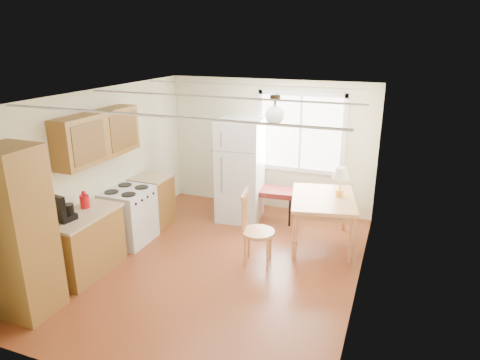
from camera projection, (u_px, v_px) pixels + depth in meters
The scene contains 11 objects.
room_shell at pixel (217, 186), 5.99m from camera, with size 4.60×5.60×2.62m.
kitchen_run at pixel (90, 212), 6.14m from camera, with size 0.65×3.40×2.20m.
window_unit at pixel (301, 133), 7.88m from camera, with size 1.64×0.05×1.51m.
pendant_light at pixel (275, 114), 5.79m from camera, with size 0.26×0.26×0.40m.
refrigerator at pixel (240, 170), 7.76m from camera, with size 0.84×0.84×1.86m.
bench at pixel (264, 192), 7.86m from camera, with size 1.30×0.58×0.59m.
dining_table at pixel (323, 203), 6.82m from camera, with size 1.23×1.48×0.81m.
chair at pixel (251, 223), 6.25m from camera, with size 0.51×0.51×1.12m.
table_lamp at pixel (341, 175), 6.73m from camera, with size 0.28×0.28×0.48m.
coffee_maker at pixel (64, 211), 5.66m from camera, with size 0.23×0.27×0.38m.
kettle at pixel (85, 201), 6.11m from camera, with size 0.13×0.13×0.26m.
Camera 1 is at (2.32, -5.16, 3.24)m, focal length 32.00 mm.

